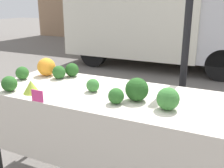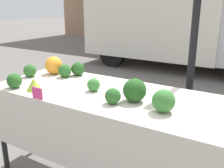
% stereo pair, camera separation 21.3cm
% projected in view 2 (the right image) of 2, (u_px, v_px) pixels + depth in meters
% --- Properties ---
extents(tent_pole, '(0.07, 0.07, 2.34)m').
position_uv_depth(tent_pole, '(193.00, 51.00, 2.47)').
color(tent_pole, black).
rests_on(tent_pole, ground_plane).
extents(parked_truck, '(4.59, 2.14, 2.63)m').
position_uv_depth(parked_truck, '(179.00, 11.00, 6.48)').
color(parked_truck, silver).
rests_on(parked_truck, ground_plane).
extents(market_table, '(2.13, 0.85, 0.89)m').
position_uv_depth(market_table, '(108.00, 108.00, 2.14)').
color(market_table, beige).
rests_on(market_table, ground_plane).
extents(orange_cauliflower, '(0.18, 0.18, 0.18)m').
position_uv_depth(orange_cauliflower, '(54.00, 65.00, 2.71)').
color(orange_cauliflower, orange).
rests_on(orange_cauliflower, market_table).
extents(romanesco_head, '(0.14, 0.14, 0.11)m').
position_uv_depth(romanesco_head, '(34.00, 84.00, 2.21)').
color(romanesco_head, '#93B238').
rests_on(romanesco_head, market_table).
extents(broccoli_head_0, '(0.12, 0.12, 0.12)m').
position_uv_depth(broccoli_head_0, '(113.00, 96.00, 1.92)').
color(broccoli_head_0, '#285B23').
rests_on(broccoli_head_0, market_table).
extents(broccoli_head_1, '(0.13, 0.13, 0.13)m').
position_uv_depth(broccoli_head_1, '(14.00, 81.00, 2.28)').
color(broccoli_head_1, '#285B23').
rests_on(broccoli_head_1, market_table).
extents(broccoli_head_2, '(0.14, 0.14, 0.14)m').
position_uv_depth(broccoli_head_2, '(78.00, 69.00, 2.66)').
color(broccoli_head_2, '#23511E').
rests_on(broccoli_head_2, market_table).
extents(broccoli_head_3, '(0.11, 0.11, 0.11)m').
position_uv_depth(broccoli_head_3, '(94.00, 85.00, 2.20)').
color(broccoli_head_3, '#387533').
rests_on(broccoli_head_3, market_table).
extents(broccoli_head_4, '(0.13, 0.13, 0.13)m').
position_uv_depth(broccoli_head_4, '(65.00, 71.00, 2.60)').
color(broccoli_head_4, '#285B23').
rests_on(broccoli_head_4, market_table).
extents(broccoli_head_5, '(0.13, 0.13, 0.13)m').
position_uv_depth(broccoli_head_5, '(30.00, 71.00, 2.61)').
color(broccoli_head_5, '#285B23').
rests_on(broccoli_head_5, market_table).
extents(broccoli_head_6, '(0.18, 0.18, 0.18)m').
position_uv_depth(broccoli_head_6, '(135.00, 90.00, 1.96)').
color(broccoli_head_6, '#23511E').
rests_on(broccoli_head_6, market_table).
extents(broccoli_head_7, '(0.16, 0.16, 0.16)m').
position_uv_depth(broccoli_head_7, '(164.00, 101.00, 1.77)').
color(broccoli_head_7, '#387533').
rests_on(broccoli_head_7, market_table).
extents(price_sign, '(0.11, 0.01, 0.09)m').
position_uv_depth(price_sign, '(37.00, 93.00, 2.02)').
color(price_sign, '#E53D84').
rests_on(price_sign, market_table).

